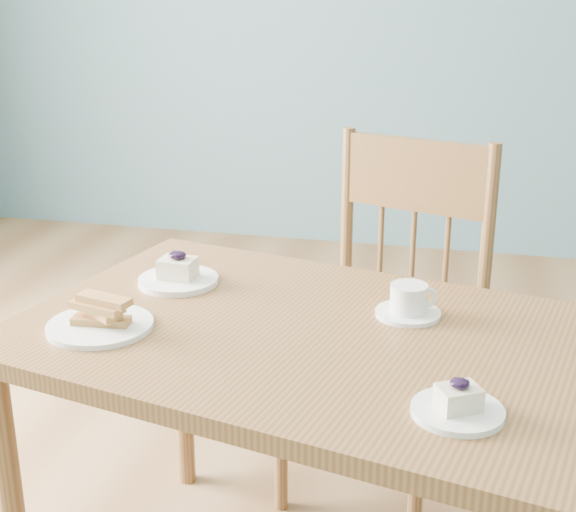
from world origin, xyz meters
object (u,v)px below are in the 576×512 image
at_px(dining_chair, 388,324).
at_px(cheesecake_plate_near, 458,405).
at_px(coffee_cup, 409,302).
at_px(cheesecake_plate_far, 178,275).
at_px(biscotti_plate, 100,319).
at_px(dining_table, 345,370).

bearing_deg(dining_chair, cheesecake_plate_near, -58.11).
bearing_deg(cheesecake_plate_near, coffee_cup, 106.49).
height_order(cheesecake_plate_far, biscotti_plate, cheesecake_plate_far).
height_order(dining_table, dining_chair, dining_chair).
bearing_deg(cheesecake_plate_far, dining_table, -25.42).
bearing_deg(dining_chair, biscotti_plate, -111.78).
relative_size(cheesecake_plate_near, cheesecake_plate_far, 0.82).
height_order(dining_table, cheesecake_plate_near, cheesecake_plate_near).
xyz_separation_m(dining_table, coffee_cup, (0.11, 0.14, 0.10)).
height_order(dining_chair, biscotti_plate, dining_chair).
bearing_deg(cheesecake_plate_far, coffee_cup, -6.92).
bearing_deg(coffee_cup, cheesecake_plate_near, -91.80).
bearing_deg(cheesecake_plate_near, dining_table, 131.91).
bearing_deg(biscotti_plate, coffee_cup, 19.33).
distance_m(cheesecake_plate_far, biscotti_plate, 0.28).
xyz_separation_m(coffee_cup, biscotti_plate, (-0.60, -0.21, -0.01)).
xyz_separation_m(dining_table, cheesecake_plate_near, (0.22, -0.25, 0.09)).
distance_m(cheesecake_plate_near, cheesecake_plate_far, 0.79).
relative_size(coffee_cup, biscotti_plate, 0.64).
xyz_separation_m(cheesecake_plate_near, coffee_cup, (-0.11, 0.38, 0.01)).
xyz_separation_m(dining_chair, cheesecake_plate_far, (-0.45, -0.34, 0.23)).
height_order(cheesecake_plate_near, coffee_cup, coffee_cup).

